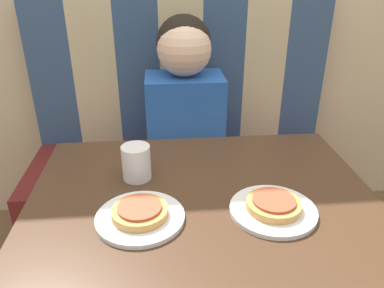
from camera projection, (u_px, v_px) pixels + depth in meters
booth_seat at (186, 199)px, 1.81m from camera, size 1.39×0.56×0.44m
booth_backrest at (181, 71)px, 1.78m from camera, size 1.39×0.07×0.69m
dining_table at (203, 227)px, 1.02m from camera, size 0.92×0.74×0.70m
person at (185, 89)px, 1.57m from camera, size 0.33×0.25×0.63m
plate_left at (140, 217)px, 0.89m from camera, size 0.21×0.21×0.01m
plate_right at (273, 210)px, 0.92m from camera, size 0.21×0.21×0.01m
pizza_left at (140, 211)px, 0.89m from camera, size 0.13×0.13×0.03m
pizza_right at (274, 204)px, 0.91m from camera, size 0.13×0.13×0.03m
drinking_cup at (136, 162)px, 1.05m from camera, size 0.08×0.08×0.10m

